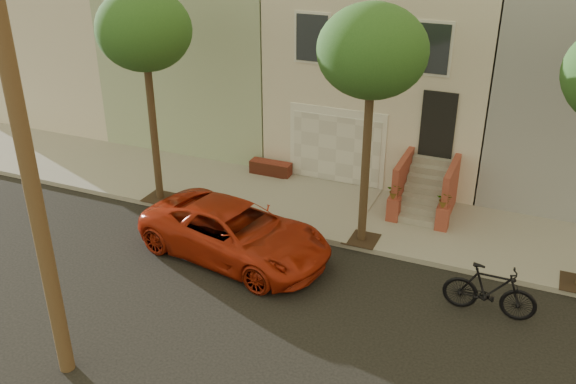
% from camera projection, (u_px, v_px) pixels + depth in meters
% --- Properties ---
extents(ground, '(90.00, 90.00, 0.00)m').
position_uv_depth(ground, '(268.00, 315.00, 14.20)').
color(ground, black).
rests_on(ground, ground).
extents(sidewalk, '(40.00, 3.70, 0.15)m').
position_uv_depth(sidewalk, '(343.00, 212.00, 18.60)').
color(sidewalk, gray).
rests_on(sidewalk, ground).
extents(house_row, '(33.10, 11.70, 7.00)m').
position_uv_depth(house_row, '(401.00, 52.00, 21.88)').
color(house_row, '#BEB2A3').
rests_on(house_row, sidewalk).
extents(tree_left, '(2.70, 2.57, 6.30)m').
position_uv_depth(tree_left, '(144.00, 31.00, 17.10)').
color(tree_left, '#2D2116').
rests_on(tree_left, sidewalk).
extents(tree_mid, '(2.70, 2.57, 6.30)m').
position_uv_depth(tree_mid, '(372.00, 53.00, 14.79)').
color(tree_mid, '#2D2116').
rests_on(tree_mid, sidewalk).
extents(pickup_truck, '(5.53, 3.27, 1.44)m').
position_uv_depth(pickup_truck, '(235.00, 232.00, 16.20)').
color(pickup_truck, '#A7250F').
rests_on(pickup_truck, ground).
extents(motorcycle, '(2.08, 0.60, 1.25)m').
position_uv_depth(motorcycle, '(490.00, 290.00, 13.99)').
color(motorcycle, black).
rests_on(motorcycle, ground).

